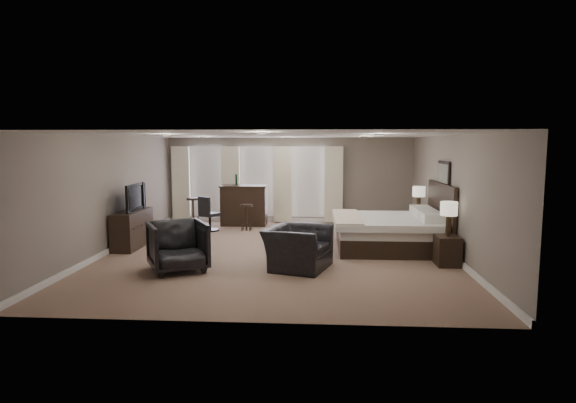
# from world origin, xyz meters

# --- Properties ---
(room) EXTENTS (7.60, 8.60, 2.64)m
(room) POSITION_xyz_m (0.00, 0.00, 1.30)
(room) COLOR #826552
(room) RESTS_ON ground
(window_bay) EXTENTS (5.25, 0.20, 2.30)m
(window_bay) POSITION_xyz_m (-1.00, 4.11, 1.20)
(window_bay) COLOR silver
(window_bay) RESTS_ON room
(bed) EXTENTS (2.40, 2.29, 1.53)m
(bed) POSITION_xyz_m (2.58, 0.53, 0.76)
(bed) COLOR silver
(bed) RESTS_ON ground
(nightstand_near) EXTENTS (0.44, 0.54, 0.59)m
(nightstand_near) POSITION_xyz_m (3.47, -0.92, 0.30)
(nightstand_near) COLOR black
(nightstand_near) RESTS_ON ground
(nightstand_far) EXTENTS (0.50, 0.61, 0.66)m
(nightstand_far) POSITION_xyz_m (3.47, 1.98, 0.33)
(nightstand_far) COLOR black
(nightstand_far) RESTS_ON ground
(lamp_near) EXTENTS (0.33, 0.33, 0.69)m
(lamp_near) POSITION_xyz_m (3.47, -0.92, 0.94)
(lamp_near) COLOR beige
(lamp_near) RESTS_ON nightstand_near
(lamp_far) EXTENTS (0.32, 0.32, 0.66)m
(lamp_far) POSITION_xyz_m (3.47, 1.98, 0.99)
(lamp_far) COLOR beige
(lamp_far) RESTS_ON nightstand_far
(wall_art) EXTENTS (0.04, 0.96, 0.56)m
(wall_art) POSITION_xyz_m (3.70, 0.53, 1.75)
(wall_art) COLOR slate
(wall_art) RESTS_ON room
(dresser) EXTENTS (0.48, 1.49, 0.86)m
(dresser) POSITION_xyz_m (-3.45, 0.34, 0.43)
(dresser) COLOR black
(dresser) RESTS_ON ground
(tv) EXTENTS (0.63, 1.10, 0.14)m
(tv) POSITION_xyz_m (-3.45, 0.34, 0.94)
(tv) COLOR black
(tv) RESTS_ON dresser
(armchair_near) EXTENTS (1.15, 1.44, 1.09)m
(armchair_near) POSITION_xyz_m (0.51, -1.32, 0.55)
(armchair_near) COLOR black
(armchair_near) RESTS_ON ground
(armchair_far) EXTENTS (1.35, 1.32, 1.05)m
(armchair_far) POSITION_xyz_m (-1.77, -1.68, 0.52)
(armchair_far) COLOR black
(armchair_far) RESTS_ON ground
(bar_counter) EXTENTS (1.37, 0.71, 1.20)m
(bar_counter) POSITION_xyz_m (-1.31, 3.56, 0.60)
(bar_counter) COLOR black
(bar_counter) RESTS_ON ground
(bar_stool_left) EXTENTS (0.50, 0.50, 0.80)m
(bar_stool_left) POSITION_xyz_m (-2.87, 3.60, 0.40)
(bar_stool_left) COLOR black
(bar_stool_left) RESTS_ON ground
(bar_stool_right) EXTENTS (0.44, 0.44, 0.74)m
(bar_stool_right) POSITION_xyz_m (-1.11, 2.63, 0.37)
(bar_stool_right) COLOR black
(bar_stool_right) RESTS_ON ground
(desk_chair) EXTENTS (0.69, 0.69, 0.97)m
(desk_chair) POSITION_xyz_m (-2.12, 2.55, 0.49)
(desk_chair) COLOR black
(desk_chair) RESTS_ON ground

